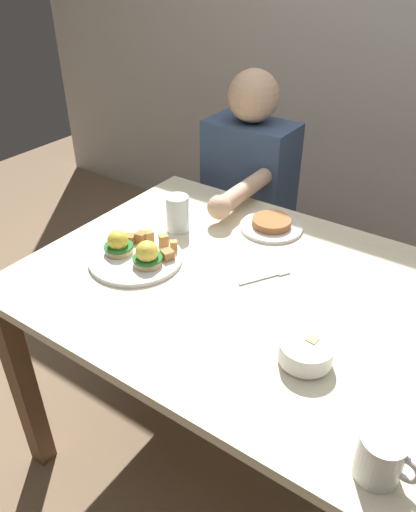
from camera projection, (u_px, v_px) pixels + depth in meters
ground_plane at (238, 451)px, 1.72m from camera, size 6.00×6.00×0.00m
dining_table at (245, 313)px, 1.37m from camera, size 1.20×0.90×0.74m
eggs_benedict_plate at (136, 254)px, 1.39m from camera, size 0.27×0.27×0.09m
fruit_bowl at (306, 352)px, 1.05m from camera, size 0.12×0.12×0.06m
coffee_mug at (381, 456)px, 0.82m from camera, size 0.11×0.08×0.09m
fork at (267, 277)px, 1.34m from camera, size 0.10×0.14×0.00m
water_glass_near at (178, 215)px, 1.53m from camera, size 0.07×0.07×0.12m
side_plate at (271, 225)px, 1.55m from camera, size 0.20×0.20×0.04m
diner_person at (246, 198)px, 1.95m from camera, size 0.34×0.54×1.14m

